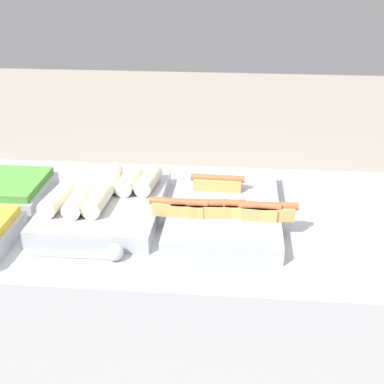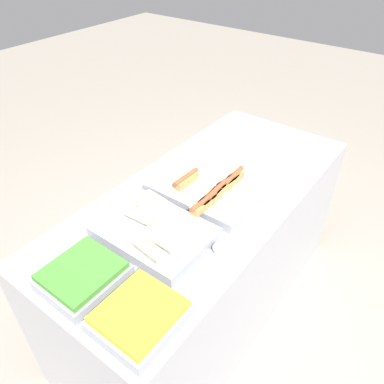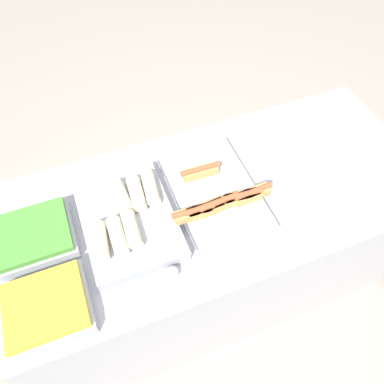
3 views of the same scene
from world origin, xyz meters
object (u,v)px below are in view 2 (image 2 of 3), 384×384
at_px(tray_wraps, 155,230).
at_px(serving_spoon_near, 215,251).
at_px(tray_side_front, 140,316).
at_px(tray_hotdogs, 206,191).
at_px(tray_side_back, 83,276).

xyz_separation_m(tray_wraps, serving_spoon_near, (0.07, -0.27, -0.02)).
bearing_deg(serving_spoon_near, tray_side_front, 176.25).
distance_m(tray_wraps, serving_spoon_near, 0.28).
xyz_separation_m(tray_hotdogs, tray_wraps, (-0.36, 0.01, 0.00)).
relative_size(tray_hotdogs, serving_spoon_near, 2.08).
bearing_deg(serving_spoon_near, tray_wraps, 104.47).
height_order(tray_side_front, serving_spoon_near, tray_side_front).
relative_size(tray_hotdogs, tray_side_front, 1.82).
bearing_deg(tray_side_back, tray_hotdogs, -4.98).
height_order(tray_hotdogs, tray_wraps, tray_wraps).
distance_m(tray_side_front, serving_spoon_near, 0.42).
distance_m(tray_hotdogs, tray_wraps, 0.36).
relative_size(tray_hotdogs, tray_wraps, 1.10).
distance_m(tray_wraps, tray_side_back, 0.35).
distance_m(tray_side_front, tray_side_back, 0.29).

